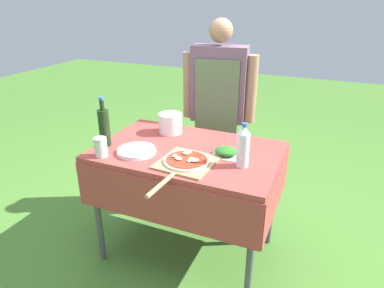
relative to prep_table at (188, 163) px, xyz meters
name	(u,v)px	position (x,y,z in m)	size (l,w,h in m)	color
ground_plane	(188,249)	(0.00, 0.00, -0.69)	(12.00, 12.00, 0.00)	#477A2D
prep_table	(188,163)	(0.00, 0.00, 0.00)	(1.14, 0.75, 0.79)	#A83D38
person_cook	(219,103)	(-0.03, 0.67, 0.20)	(0.57, 0.23, 1.52)	#4C4C51
pizza_on_peel	(185,162)	(0.07, -0.20, 0.11)	(0.32, 0.57, 0.05)	tan
oil_bottle	(104,127)	(-0.50, -0.15, 0.22)	(0.07, 0.07, 0.31)	black
water_bottle	(243,146)	(0.37, -0.09, 0.21)	(0.07, 0.07, 0.26)	silver
herb_container	(226,152)	(0.25, 0.01, 0.12)	(0.16, 0.15, 0.05)	silver
mixing_tub	(170,123)	(-0.22, 0.21, 0.16)	(0.16, 0.16, 0.14)	silver
plate_stack	(137,151)	(-0.26, -0.17, 0.11)	(0.24, 0.24, 0.02)	white
sauce_jar	(101,148)	(-0.43, -0.29, 0.15)	(0.08, 0.08, 0.12)	silver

